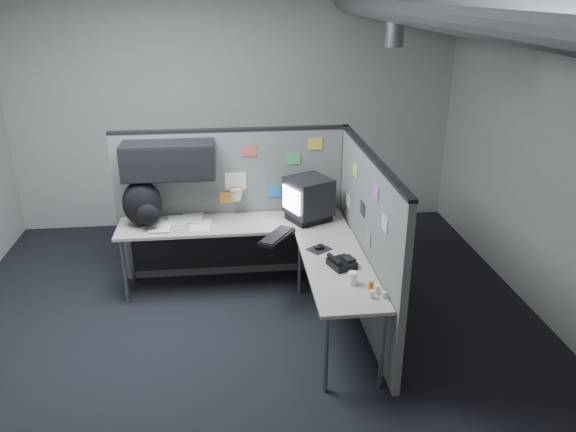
{
  "coord_description": "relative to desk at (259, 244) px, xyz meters",
  "views": [
    {
      "loc": [
        -0.12,
        -4.29,
        2.94
      ],
      "look_at": [
        0.4,
        0.35,
        1.04
      ],
      "focal_mm": 35.0,
      "sensor_mm": 36.0,
      "label": 1
    }
  ],
  "objects": [
    {
      "name": "cup",
      "position": [
        0.69,
        -1.1,
        0.17
      ],
      "size": [
        0.09,
        0.09,
        0.11
      ],
      "primitive_type": "cylinder",
      "rotation": [
        0.0,
        0.0,
        -0.24
      ],
      "color": "white",
      "rests_on": "desk"
    },
    {
      "name": "partition_right",
      "position": [
        0.95,
        -0.49,
        0.21
      ],
      "size": [
        0.07,
        2.23,
        1.63
      ],
      "color": "slate",
      "rests_on": "ground"
    },
    {
      "name": "desk",
      "position": [
        0.0,
        0.0,
        0.0
      ],
      "size": [
        2.31,
        2.11,
        0.73
      ],
      "color": "#A1A092",
      "rests_on": "ground"
    },
    {
      "name": "bottles",
      "position": [
        0.82,
        -1.28,
        0.15
      ],
      "size": [
        0.14,
        0.16,
        0.08
      ],
      "rotation": [
        0.0,
        0.0,
        0.1
      ],
      "color": "silver",
      "rests_on": "desk"
    },
    {
      "name": "phone",
      "position": [
        0.66,
        -0.79,
        0.15
      ],
      "size": [
        0.26,
        0.27,
        0.1
      ],
      "rotation": [
        0.0,
        0.0,
        0.18
      ],
      "color": "black",
      "rests_on": "desk"
    },
    {
      "name": "mouse",
      "position": [
        0.53,
        -0.43,
        0.13
      ],
      "size": [
        0.25,
        0.24,
        0.04
      ],
      "rotation": [
        0.0,
        0.0,
        -0.18
      ],
      "color": "black",
      "rests_on": "desk"
    },
    {
      "name": "papers",
      "position": [
        -0.81,
        0.33,
        0.12
      ],
      "size": [
        0.7,
        0.51,
        0.01
      ],
      "rotation": [
        0.0,
        0.0,
        -0.04
      ],
      "color": "white",
      "rests_on": "desk"
    },
    {
      "name": "partition_back",
      "position": [
        -0.4,
        0.53,
        0.38
      ],
      "size": [
        2.44,
        0.42,
        1.63
      ],
      "color": "slate",
      "rests_on": "ground"
    },
    {
      "name": "room",
      "position": [
        0.41,
        -0.7,
        1.48
      ],
      "size": [
        5.62,
        5.62,
        3.22
      ],
      "color": "black",
      "rests_on": "ground"
    },
    {
      "name": "monitor",
      "position": [
        0.53,
        0.27,
        0.35
      ],
      "size": [
        0.52,
        0.52,
        0.45
      ],
      "rotation": [
        0.0,
        0.0,
        -0.34
      ],
      "color": "black",
      "rests_on": "desk"
    },
    {
      "name": "backpack",
      "position": [
        -1.12,
        0.29,
        0.35
      ],
      "size": [
        0.41,
        0.37,
        0.47
      ],
      "rotation": [
        0.0,
        0.0,
        0.08
      ],
      "color": "black",
      "rests_on": "desk"
    },
    {
      "name": "keyboard",
      "position": [
        0.16,
        -0.15,
        0.14
      ],
      "size": [
        0.4,
        0.49,
        0.04
      ],
      "rotation": [
        0.0,
        0.0,
        0.21
      ],
      "color": "black",
      "rests_on": "desk"
    }
  ]
}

